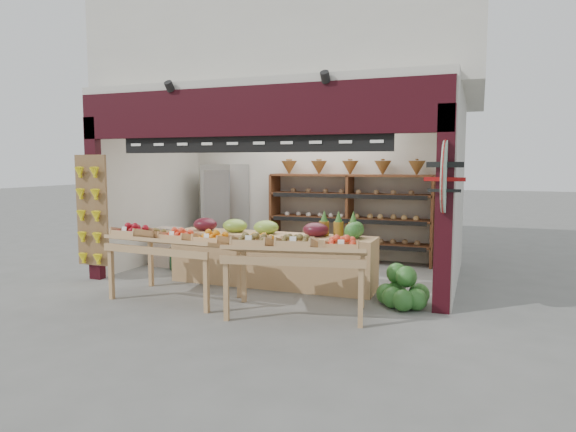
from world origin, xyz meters
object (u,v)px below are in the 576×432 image
Objects in this scene: cardboard_stack at (177,253)px; watermelon_pile at (402,291)px; back_shelving at (350,200)px; mid_counter at (271,257)px; display_table_right at (292,247)px; display_table_left at (171,239)px; refrigerator at (225,209)px.

watermelon_pile is at bearing -15.58° from cardboard_stack.
back_shelving is 3.36m from watermelon_pile.
mid_counter is 1.73× the size of display_table_right.
display_table_left is 0.94× the size of display_table_right.
back_shelving is 1.69× the size of display_table_right.
cardboard_stack is at bearing 164.42° from watermelon_pile.
display_table_left is 1.91m from display_table_right.
cardboard_stack is at bearing 120.67° from display_table_left.
cardboard_stack is at bearing -90.36° from refrigerator.
back_shelving is 3.43m from cardboard_stack.
cardboard_stack is 0.32× the size of mid_counter.
refrigerator is at bearing 104.85° from display_table_left.
cardboard_stack is 0.59× the size of display_table_left.
cardboard_stack is at bearing 161.58° from mid_counter.
display_table_left is at bearing -168.50° from watermelon_pile.
refrigerator is 0.99× the size of display_table_right.
mid_counter reaches higher than watermelon_pile.
display_table_right reaches higher than watermelon_pile.
display_table_right is at bearing -45.44° from refrigerator.
cardboard_stack is (-0.19, -1.57, -0.68)m from refrigerator.
back_shelving is 4.43× the size of watermelon_pile.
display_table_right reaches higher than display_table_left.
cardboard_stack is 0.55× the size of display_table_right.
refrigerator is 1.80× the size of cardboard_stack.
display_table_right is at bearing -87.57° from back_shelving.
mid_counter is 1.57m from display_table_right.
display_table_right is at bearing -33.72° from cardboard_stack.
display_table_left reaches higher than mid_counter.
display_table_right is at bearing -4.84° from display_table_left.
watermelon_pile is (3.18, 0.65, -0.62)m from display_table_left.
refrigerator reaches higher than display_table_right.
display_table_left reaches higher than cardboard_stack.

